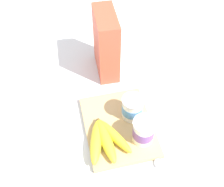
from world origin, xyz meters
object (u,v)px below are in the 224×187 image
object	(u,v)px
yogurt_cup_back	(144,131)
banana_bunch	(105,139)
cereal_box	(106,44)
spoon	(159,171)
yogurt_cup_front	(132,108)
cutting_board	(119,126)

from	to	relation	value
yogurt_cup_back	banana_bunch	bearing A→B (deg)	-97.20
cereal_box	spoon	size ratio (longest dim) A/B	1.98
yogurt_cup_front	cereal_box	bearing A→B (deg)	-172.92
yogurt_cup_back	spoon	world-z (taller)	yogurt_cup_back
banana_bunch	spoon	distance (m)	0.20
cereal_box	banana_bunch	bearing A→B (deg)	169.24
yogurt_cup_front	spoon	size ratio (longest dim) A/B	0.68
banana_bunch	yogurt_cup_back	bearing A→B (deg)	82.80
yogurt_cup_back	banana_bunch	distance (m)	0.13
yogurt_cup_back	spoon	distance (m)	0.13
cutting_board	banana_bunch	size ratio (longest dim) A/B	1.64
yogurt_cup_back	spoon	size ratio (longest dim) A/B	0.73
banana_bunch	spoon	world-z (taller)	banana_bunch
cutting_board	yogurt_cup_back	bearing A→B (deg)	42.52
yogurt_cup_front	banana_bunch	size ratio (longest dim) A/B	0.50
cutting_board	banana_bunch	world-z (taller)	banana_bunch
yogurt_cup_back	cereal_box	bearing A→B (deg)	-173.38
yogurt_cup_back	banana_bunch	xyz separation A→B (m)	(-0.02, -0.12, -0.03)
yogurt_cup_front	yogurt_cup_back	world-z (taller)	yogurt_cup_back
cutting_board	banana_bunch	distance (m)	0.09
cereal_box	yogurt_cup_front	xyz separation A→B (m)	(0.27, 0.03, -0.07)
cereal_box	banana_bunch	xyz separation A→B (m)	(0.35, -0.08, -0.10)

